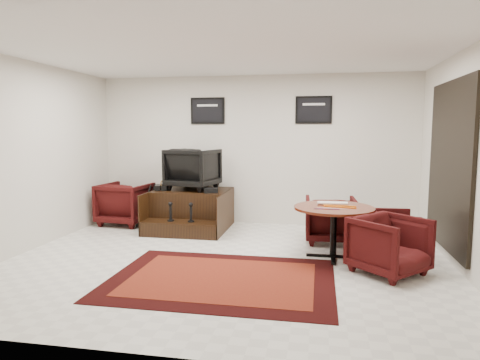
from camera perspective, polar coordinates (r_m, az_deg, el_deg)
name	(u,v)px	position (r m, az deg, el deg)	size (l,w,h in m)	color
ground	(226,261)	(5.94, -1.86, -10.80)	(6.00, 6.00, 0.00)	beige
room_shell	(258,130)	(5.71, 2.37, 6.70)	(6.02, 5.02, 2.81)	beige
area_rug	(222,279)	(5.27, -2.48, -13.03)	(2.67, 2.00, 0.01)	black
shine_podium	(191,211)	(7.86, -6.50, -4.08)	(1.36, 1.40, 0.70)	black
shine_chair	(193,167)	(7.88, -6.28, 1.79)	(0.81, 0.76, 0.84)	black
shoes_pair	(162,188)	(7.87, -10.41, -1.00)	(0.27, 0.30, 0.10)	black
polish_kit	(211,190)	(7.44, -3.87, -1.40)	(0.24, 0.16, 0.08)	black
umbrella_black	(145,206)	(7.96, -12.58, -3.38)	(0.31, 0.12, 0.83)	black
umbrella_hooked	(149,204)	(8.06, -12.02, -3.21)	(0.31, 0.12, 0.84)	black
armchair_side	(125,201)	(8.41, -15.03, -2.77)	(0.85, 0.80, 0.87)	black
meeting_table	(334,213)	(6.10, 12.41, -4.32)	(1.11, 1.11, 0.72)	#421409
table_chair_back	(330,217)	(7.00, 11.97, -4.87)	(0.78, 0.73, 0.80)	black
table_chair_window	(391,230)	(6.56, 19.48, -6.33)	(0.68, 0.64, 0.70)	black
table_chair_corner	(389,242)	(5.66, 19.29, -7.87)	(0.77, 0.72, 0.80)	black
paper_roll	(332,203)	(6.22, 12.23, -3.05)	(0.05, 0.05, 0.42)	white
table_clutter	(337,207)	(6.06, 12.85, -3.50)	(0.57, 0.31, 0.01)	orange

